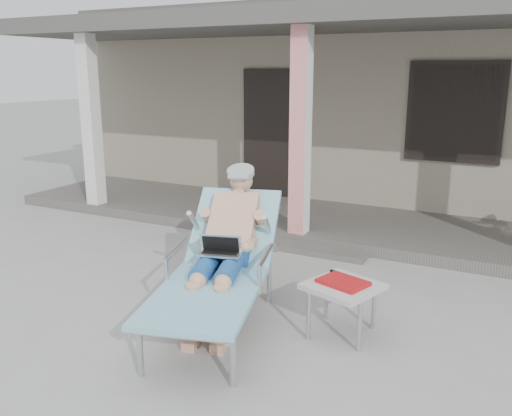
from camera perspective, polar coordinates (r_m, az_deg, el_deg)
The scene contains 7 objects.
ground at distance 5.44m, azimuth -4.42°, elevation -9.93°, with size 60.00×60.00×0.00m, color #9E9E99.
house at distance 11.04m, azimuth 13.52°, elevation 11.02°, with size 10.40×5.40×3.30m.
porch_deck at distance 7.97m, azimuth 6.83°, elevation -1.46°, with size 10.00×2.00×0.15m, color #605B56.
porch_overhang at distance 7.65m, azimuth 7.31°, elevation 18.41°, with size 10.00×2.30×2.85m.
porch_step at distance 6.96m, azimuth 3.52°, elevation -4.06°, with size 2.00×0.30×0.07m, color #605B56.
lounger at distance 4.82m, azimuth -3.61°, elevation -2.12°, with size 1.34×2.24×1.41m.
side_table at distance 4.73m, azimuth 9.13°, elevation -8.40°, with size 0.70×0.70×0.50m.
Camera 1 is at (2.61, -4.22, 2.23)m, focal length 38.00 mm.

